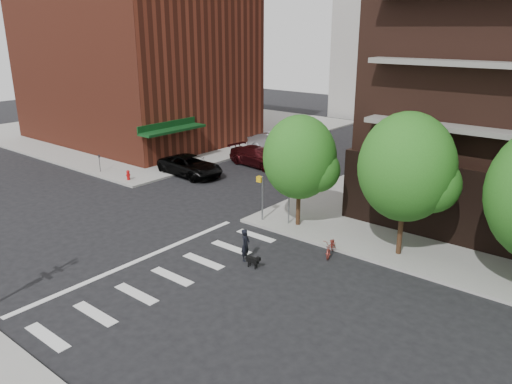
{
  "coord_description": "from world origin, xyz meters",
  "views": [
    {
      "loc": [
        18.74,
        -13.22,
        10.71
      ],
      "look_at": [
        3.0,
        6.0,
        2.5
      ],
      "focal_mm": 35.0,
      "sensor_mm": 36.0,
      "label": 1
    }
  ],
  "objects_px": {
    "parked_car_silver": "(275,142)",
    "dog_walker": "(245,245)",
    "fire_hydrant": "(128,175)",
    "parked_car_maroon": "(258,157)",
    "parked_car_black": "(190,166)",
    "scooter": "(331,246)"
  },
  "relations": [
    {
      "from": "fire_hydrant",
      "to": "parked_car_black",
      "type": "height_order",
      "value": "parked_car_black"
    },
    {
      "from": "parked_car_maroon",
      "to": "fire_hydrant",
      "type": "bearing_deg",
      "value": 160.15
    },
    {
      "from": "parked_car_silver",
      "to": "dog_walker",
      "type": "relative_size",
      "value": 3.16
    },
    {
      "from": "fire_hydrant",
      "to": "parked_car_black",
      "type": "xyz_separation_m",
      "value": [
        2.3,
        4.02,
        0.21
      ]
    },
    {
      "from": "parked_car_maroon",
      "to": "scooter",
      "type": "relative_size",
      "value": 3.05
    },
    {
      "from": "fire_hydrant",
      "to": "parked_car_maroon",
      "type": "xyz_separation_m",
      "value": [
        4.52,
        9.4,
        0.22
      ]
    },
    {
      "from": "scooter",
      "to": "dog_walker",
      "type": "bearing_deg",
      "value": -153.08
    },
    {
      "from": "parked_car_silver",
      "to": "dog_walker",
      "type": "bearing_deg",
      "value": -149.61
    },
    {
      "from": "parked_car_black",
      "to": "parked_car_silver",
      "type": "xyz_separation_m",
      "value": [
        0.27,
        10.23,
        0.07
      ]
    },
    {
      "from": "parked_car_black",
      "to": "fire_hydrant",
      "type": "bearing_deg",
      "value": 153.21
    },
    {
      "from": "parked_car_black",
      "to": "scooter",
      "type": "distance_m",
      "value": 16.45
    },
    {
      "from": "fire_hydrant",
      "to": "parked_car_maroon",
      "type": "height_order",
      "value": "parked_car_maroon"
    },
    {
      "from": "parked_car_black",
      "to": "dog_walker",
      "type": "xyz_separation_m",
      "value": [
        12.68,
        -8.42,
        0.03
      ]
    },
    {
      "from": "parked_car_maroon",
      "to": "scooter",
      "type": "height_order",
      "value": "parked_car_maroon"
    },
    {
      "from": "parked_car_maroon",
      "to": "dog_walker",
      "type": "relative_size",
      "value": 3.32
    },
    {
      "from": "parked_car_black",
      "to": "dog_walker",
      "type": "distance_m",
      "value": 15.22
    },
    {
      "from": "parked_car_black",
      "to": "dog_walker",
      "type": "height_order",
      "value": "dog_walker"
    },
    {
      "from": "fire_hydrant",
      "to": "scooter",
      "type": "relative_size",
      "value": 0.42
    },
    {
      "from": "parked_car_silver",
      "to": "scooter",
      "type": "bearing_deg",
      "value": -138.73
    },
    {
      "from": "dog_walker",
      "to": "fire_hydrant",
      "type": "bearing_deg",
      "value": 56.26
    },
    {
      "from": "fire_hydrant",
      "to": "parked_car_black",
      "type": "relative_size",
      "value": 0.13
    },
    {
      "from": "fire_hydrant",
      "to": "dog_walker",
      "type": "bearing_deg",
      "value": -16.38
    }
  ]
}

